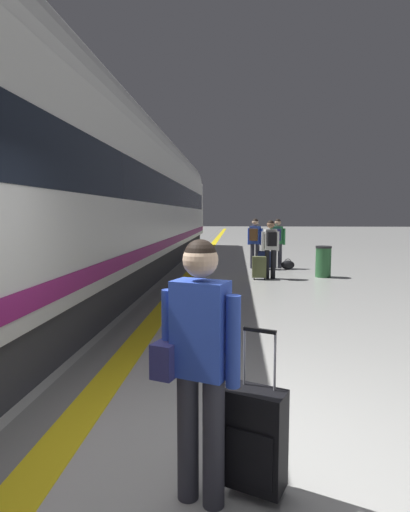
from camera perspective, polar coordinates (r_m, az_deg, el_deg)
The scene contains 13 objects.
ground_plane at distance 3.38m, azimuth -3.03°, elevation -27.10°, with size 120.00×120.00×0.00m, color #B7B7B2.
safety_line_strip at distance 13.02m, azimuth -1.94°, elevation -2.31°, with size 0.36×80.00×0.01m, color yellow.
tactile_edge_band at distance 13.05m, azimuth -3.24°, elevation -2.30°, with size 0.56×80.00×0.01m, color slate.
high_speed_train at distance 9.34m, azimuth -17.65°, elevation 9.63°, with size 2.94×34.11×4.97m.
traveller_foreground at distance 2.64m, azimuth -0.97°, elevation -13.24°, with size 0.56×0.35×1.68m.
rolling_suitcase_foreground at distance 2.96m, azimuth 6.93°, elevation -23.62°, with size 0.44×0.35×1.10m.
passenger_near at distance 14.28m, azimuth 9.93°, elevation 2.31°, with size 0.51×0.37×1.67m.
duffel_bag_near at distance 14.08m, azimuth 11.30°, elevation -1.20°, with size 0.44×0.26×0.36m.
passenger_mid at distance 11.90m, azimuth 8.99°, elevation 1.62°, with size 0.51×0.36×1.66m.
suitcase_mid at distance 11.77m, azimuth 7.44°, elevation -1.51°, with size 0.39×0.25×0.65m.
passenger_far at distance 14.03m, azimuth 6.87°, elevation 2.33°, with size 0.50×0.41×1.69m.
suitcase_far at distance 13.95m, azimuth 8.21°, elevation -0.47°, with size 0.44×0.38×0.99m.
waste_bin at distance 12.58m, azimuth 15.94°, elevation -0.73°, with size 0.46×0.46×0.91m.
Camera 1 is at (0.37, -2.81, 1.83)m, focal length 29.11 mm.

